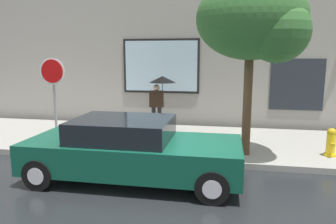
{
  "coord_description": "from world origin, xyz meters",
  "views": [
    {
      "loc": [
        0.99,
        -6.49,
        2.68
      ],
      "look_at": [
        -0.54,
        1.8,
        1.2
      ],
      "focal_mm": 34.07,
      "sensor_mm": 36.0,
      "label": 1
    }
  ],
  "objects_px": {
    "fire_hydrant": "(331,142)",
    "stop_sign": "(53,84)",
    "pedestrian_with_umbrella": "(160,88)",
    "street_tree": "(256,22)",
    "parked_car": "(131,150)"
  },
  "relations": [
    {
      "from": "fire_hydrant",
      "to": "pedestrian_with_umbrella",
      "type": "relative_size",
      "value": 0.39
    },
    {
      "from": "fire_hydrant",
      "to": "street_tree",
      "type": "xyz_separation_m",
      "value": [
        -2.01,
        -0.31,
        2.99
      ]
    },
    {
      "from": "parked_car",
      "to": "street_tree",
      "type": "distance_m",
      "value": 4.26
    },
    {
      "from": "pedestrian_with_umbrella",
      "to": "stop_sign",
      "type": "height_order",
      "value": "stop_sign"
    },
    {
      "from": "street_tree",
      "to": "stop_sign",
      "type": "bearing_deg",
      "value": 178.63
    },
    {
      "from": "pedestrian_with_umbrella",
      "to": "stop_sign",
      "type": "bearing_deg",
      "value": -139.0
    },
    {
      "from": "pedestrian_with_umbrella",
      "to": "street_tree",
      "type": "height_order",
      "value": "street_tree"
    },
    {
      "from": "parked_car",
      "to": "street_tree",
      "type": "bearing_deg",
      "value": 34.18
    },
    {
      "from": "pedestrian_with_umbrella",
      "to": "parked_car",
      "type": "bearing_deg",
      "value": -86.74
    },
    {
      "from": "street_tree",
      "to": "parked_car",
      "type": "bearing_deg",
      "value": -145.82
    },
    {
      "from": "fire_hydrant",
      "to": "parked_car",
      "type": "bearing_deg",
      "value": -155.64
    },
    {
      "from": "parked_car",
      "to": "street_tree",
      "type": "height_order",
      "value": "street_tree"
    },
    {
      "from": "stop_sign",
      "to": "street_tree",
      "type": "bearing_deg",
      "value": -1.37
    },
    {
      "from": "fire_hydrant",
      "to": "street_tree",
      "type": "relative_size",
      "value": 0.16
    },
    {
      "from": "fire_hydrant",
      "to": "stop_sign",
      "type": "bearing_deg",
      "value": -178.62
    }
  ]
}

